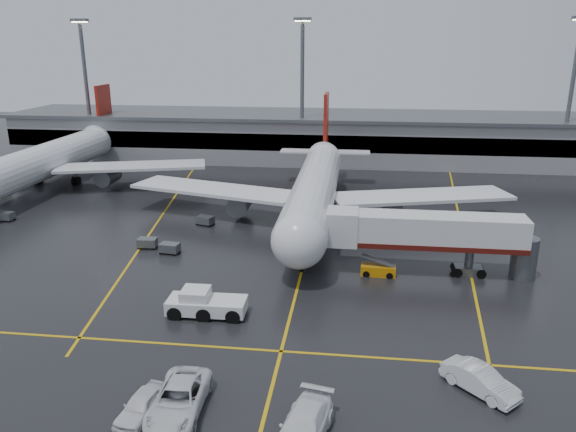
# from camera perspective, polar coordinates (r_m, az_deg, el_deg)

# --- Properties ---
(ground) EXTENTS (220.00, 220.00, 0.00)m
(ground) POSITION_cam_1_polar(r_m,az_deg,el_deg) (61.18, 2.09, -3.09)
(ground) COLOR black
(ground) RESTS_ON ground
(apron_line_centre) EXTENTS (0.25, 90.00, 0.02)m
(apron_line_centre) POSITION_cam_1_polar(r_m,az_deg,el_deg) (61.17, 2.09, -3.08)
(apron_line_centre) COLOR gold
(apron_line_centre) RESTS_ON ground
(apron_line_stop) EXTENTS (60.00, 0.25, 0.02)m
(apron_line_stop) POSITION_cam_1_polar(r_m,az_deg,el_deg) (41.41, -0.71, -13.75)
(apron_line_stop) COLOR gold
(apron_line_stop) RESTS_ON ground
(apron_line_left) EXTENTS (9.99, 69.35, 0.02)m
(apron_line_left) POSITION_cam_1_polar(r_m,az_deg,el_deg) (74.69, -12.66, 0.34)
(apron_line_left) COLOR gold
(apron_line_left) RESTS_ON ground
(apron_line_right) EXTENTS (7.57, 69.64, 0.02)m
(apron_line_right) POSITION_cam_1_polar(r_m,az_deg,el_deg) (71.63, 17.33, -0.78)
(apron_line_right) COLOR gold
(apron_line_right) RESTS_ON ground
(terminal) EXTENTS (122.00, 19.00, 8.60)m
(terminal) POSITION_cam_1_polar(r_m,az_deg,el_deg) (106.51, 4.45, 8.16)
(terminal) COLOR gray
(terminal) RESTS_ON ground
(light_mast_left) EXTENTS (3.00, 1.20, 25.45)m
(light_mast_left) POSITION_cam_1_polar(r_m,az_deg,el_deg) (111.15, -20.08, 12.85)
(light_mast_left) COLOR #595B60
(light_mast_left) RESTS_ON ground
(light_mast_mid) EXTENTS (3.00, 1.20, 25.45)m
(light_mast_mid) POSITION_cam_1_polar(r_m,az_deg,el_deg) (99.81, 1.47, 13.45)
(light_mast_mid) COLOR #595B60
(light_mast_mid) RESTS_ON ground
(light_mast_right) EXTENTS (3.00, 1.20, 25.45)m
(light_mast_right) POSITION_cam_1_polar(r_m,az_deg,el_deg) (105.34, 27.20, 11.80)
(light_mast_right) COLOR #595B60
(light_mast_right) RESTS_ON ground
(main_airliner) EXTENTS (48.80, 45.60, 14.10)m
(main_airliner) POSITION_cam_1_polar(r_m,az_deg,el_deg) (69.14, 2.85, 3.00)
(main_airliner) COLOR silver
(main_airliner) RESTS_ON ground
(second_airliner) EXTENTS (48.80, 45.60, 14.10)m
(second_airliner) POSITION_cam_1_polar(r_m,az_deg,el_deg) (93.28, -23.31, 5.39)
(second_airliner) COLOR silver
(second_airliner) RESTS_ON ground
(jet_bridge) EXTENTS (19.90, 3.40, 6.05)m
(jet_bridge) POSITION_cam_1_polar(r_m,az_deg,el_deg) (54.45, 14.11, -1.87)
(jet_bridge) COLOR silver
(jet_bridge) RESTS_ON ground
(pushback_tractor) EXTENTS (6.50, 2.87, 2.30)m
(pushback_tractor) POSITION_cam_1_polar(r_m,az_deg,el_deg) (46.53, -8.57, -8.96)
(pushback_tractor) COLOR silver
(pushback_tractor) RESTS_ON ground
(belt_loader) EXTENTS (3.38, 1.72, 2.09)m
(belt_loader) POSITION_cam_1_polar(r_m,az_deg,el_deg) (54.21, 9.27, -5.51)
(belt_loader) COLOR #C67B08
(belt_loader) RESTS_ON ground
(service_van_a) EXTENTS (3.11, 6.45, 1.77)m
(service_van_a) POSITION_cam_1_polar(r_m,az_deg,el_deg) (35.79, -11.18, -18.04)
(service_van_a) COLOR silver
(service_van_a) RESTS_ON ground
(service_van_b) EXTENTS (3.59, 6.37, 1.74)m
(service_van_b) POSITION_cam_1_polar(r_m,az_deg,el_deg) (33.19, 1.61, -20.92)
(service_van_b) COLOR white
(service_van_b) RESTS_ON ground
(service_van_c) EXTENTS (4.84, 4.89, 1.68)m
(service_van_c) POSITION_cam_1_polar(r_m,az_deg,el_deg) (38.90, 19.14, -15.65)
(service_van_c) COLOR silver
(service_van_c) RESTS_ON ground
(service_van_d) EXTENTS (2.47, 4.62, 1.49)m
(service_van_d) POSITION_cam_1_polar(r_m,az_deg,el_deg) (36.04, -14.82, -18.31)
(service_van_d) COLOR white
(service_van_d) RESTS_ON ground
(baggage_cart_a) EXTENTS (2.14, 1.53, 1.12)m
(baggage_cart_a) POSITION_cam_1_polar(r_m,az_deg,el_deg) (60.14, -12.08, -3.22)
(baggage_cart_a) COLOR #595B60
(baggage_cart_a) RESTS_ON ground
(baggage_cart_b) EXTENTS (2.08, 1.42, 1.12)m
(baggage_cart_b) POSITION_cam_1_polar(r_m,az_deg,el_deg) (62.23, -14.26, -2.66)
(baggage_cart_b) COLOR #595B60
(baggage_cart_b) RESTS_ON ground
(baggage_cart_c) EXTENTS (2.31, 1.87, 1.12)m
(baggage_cart_c) POSITION_cam_1_polar(r_m,az_deg,el_deg) (68.60, -8.53, -0.42)
(baggage_cart_c) COLOR #595B60
(baggage_cart_c) RESTS_ON ground
(baggage_cart_e) EXTENTS (2.06, 1.39, 1.12)m
(baggage_cart_e) POSITION_cam_1_polar(r_m,az_deg,el_deg) (78.04, -27.10, 0.01)
(baggage_cart_e) COLOR #595B60
(baggage_cart_e) RESTS_ON ground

